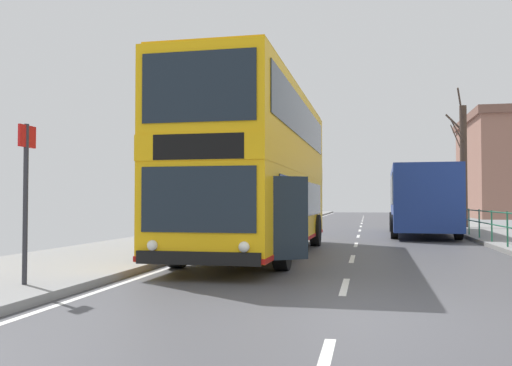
% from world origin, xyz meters
% --- Properties ---
extents(ground, '(15.80, 140.00, 0.20)m').
position_xyz_m(ground, '(-0.72, -0.00, 0.04)').
color(ground, '#46464B').
extents(double_decker_bus_main, '(3.19, 11.05, 4.52)m').
position_xyz_m(double_decker_bus_main, '(-2.55, 7.90, 2.37)').
color(double_decker_bus_main, '#F4B20F').
rests_on(double_decker_bus_main, ground).
extents(background_bus_far_lane, '(2.88, 9.18, 2.91)m').
position_xyz_m(background_bus_far_lane, '(2.72, 18.35, 1.60)').
color(background_bus_far_lane, navy).
rests_on(background_bus_far_lane, ground).
extents(pedestrian_railing_far_kerb, '(0.05, 21.35, 1.05)m').
position_xyz_m(pedestrian_railing_far_kerb, '(4.45, 10.41, 0.85)').
color(pedestrian_railing_far_kerb, '#236B4C').
rests_on(pedestrian_railing_far_kerb, ground).
extents(bus_stop_sign_near, '(0.08, 0.44, 2.60)m').
position_xyz_m(bus_stop_sign_near, '(-5.05, 0.89, 1.74)').
color(bus_stop_sign_near, '#2D2D33').
rests_on(bus_stop_sign_near, ground).
extents(bare_tree_far_00, '(1.13, 3.42, 7.00)m').
position_xyz_m(bare_tree_far_00, '(5.33, 23.50, 3.49)').
color(bare_tree_far_00, '#423328').
rests_on(bare_tree_far_00, ground).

